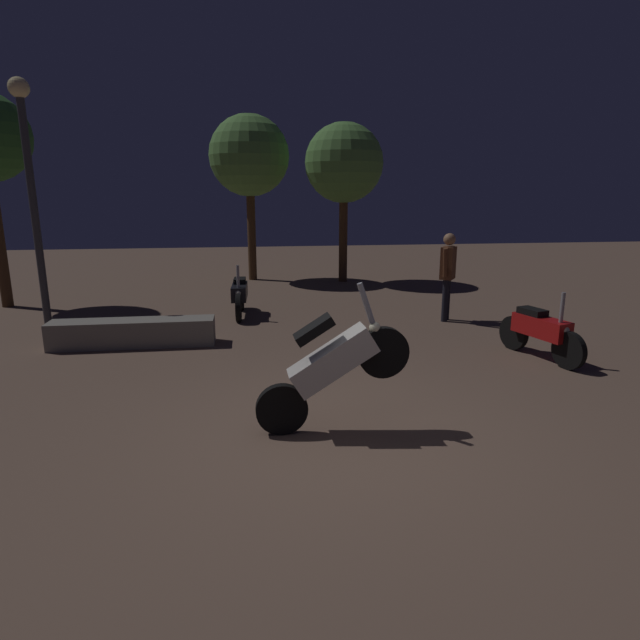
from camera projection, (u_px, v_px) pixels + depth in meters
ground_plane at (334, 437)px, 5.63m from camera, size 40.00×40.00×0.00m
motorcycle_white_foreground at (332, 365)px, 5.63m from camera, size 1.66×0.32×1.63m
motorcycle_red_parked_left at (540, 331)px, 8.19m from camera, size 0.56×1.62×1.11m
motorcycle_black_parked_right at (240, 295)px, 11.05m from camera, size 0.34×1.66×1.11m
person_rider_beside at (448, 269)px, 10.46m from camera, size 0.45×0.60×1.75m
streetlamp_near at (29, 171)px, 9.62m from camera, size 0.36×0.36×4.49m
tree_center_bg at (344, 164)px, 14.57m from camera, size 2.16×2.16×4.38m
tree_right_bg at (249, 157)px, 14.85m from camera, size 2.25×2.25×4.64m
planter_wall_low at (133, 333)px, 8.91m from camera, size 2.69×0.50×0.45m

